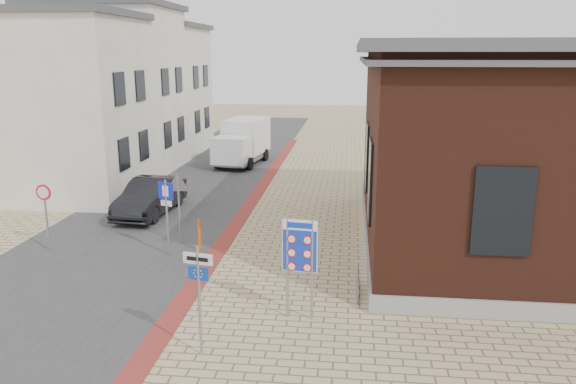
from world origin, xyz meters
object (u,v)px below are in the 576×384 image
at_px(parking_sign, 166,204).
at_px(essen_sign, 199,284).
at_px(box_truck, 243,141).
at_px(border_sign, 300,249).
at_px(sedan, 150,197).
at_px(bollard, 199,236).

bearing_deg(parking_sign, essen_sign, -47.34).
distance_m(box_truck, border_sign, 20.35).
height_order(sedan, parking_sign, parking_sign).
height_order(box_truck, essen_sign, box_truck).
height_order(border_sign, essen_sign, border_sign).
xyz_separation_m(box_truck, bollard, (1.44, -15.17, -0.82)).
distance_m(border_sign, essen_sign, 2.82).
relative_size(box_truck, bollard, 4.89).
distance_m(essen_sign, bollard, 6.84).
bearing_deg(sedan, box_truck, 84.37).
bearing_deg(border_sign, sedan, 136.16).
xyz_separation_m(essen_sign, parking_sign, (-2.70, 6.00, 0.06)).
bearing_deg(sedan, border_sign, -47.78).
distance_m(essen_sign, parking_sign, 6.58).
xyz_separation_m(box_truck, parking_sign, (0.53, -15.67, 0.37)).
relative_size(box_truck, essen_sign, 2.10).
relative_size(border_sign, essen_sign, 1.02).
bearing_deg(bollard, essen_sign, -74.56).
height_order(box_truck, border_sign, box_truck).
height_order(sedan, box_truck, box_truck).
bearing_deg(box_truck, parking_sign, -79.45).
bearing_deg(box_truck, essen_sign, -72.92).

